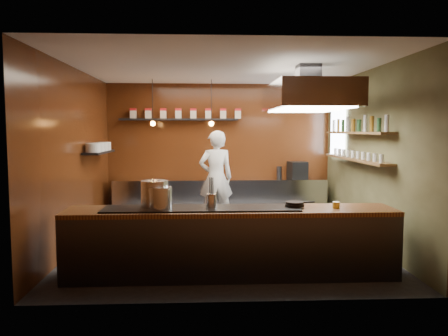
{
  "coord_description": "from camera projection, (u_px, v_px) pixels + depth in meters",
  "views": [
    {
      "loc": [
        -0.37,
        -7.35,
        1.97
      ],
      "look_at": [
        -0.0,
        0.4,
        1.29
      ],
      "focal_mm": 35.0,
      "sensor_mm": 36.0,
      "label": 1
    }
  ],
  "objects": [
    {
      "name": "floor",
      "position": [
        225.0,
        245.0,
        7.5
      ],
      "size": [
        5.0,
        5.0,
        0.0
      ],
      "primitive_type": "plane",
      "color": "black",
      "rests_on": "ground"
    },
    {
      "name": "back_wall",
      "position": [
        220.0,
        151.0,
        9.86
      ],
      "size": [
        5.0,
        0.0,
        5.0
      ],
      "primitive_type": "plane",
      "rotation": [
        1.57,
        0.0,
        0.0
      ],
      "color": "#3F1B0B",
      "rests_on": "ground"
    },
    {
      "name": "left_wall",
      "position": [
        75.0,
        158.0,
        7.25
      ],
      "size": [
        0.0,
        5.0,
        5.0
      ],
      "primitive_type": "plane",
      "rotation": [
        1.57,
        0.0,
        1.57
      ],
      "color": "#3F1B0B",
      "rests_on": "ground"
    },
    {
      "name": "right_wall",
      "position": [
        370.0,
        157.0,
        7.49
      ],
      "size": [
        0.0,
        5.0,
        5.0
      ],
      "primitive_type": "plane",
      "rotation": [
        1.57,
        0.0,
        -1.57
      ],
      "color": "#464728",
      "rests_on": "ground"
    },
    {
      "name": "ceiling",
      "position": [
        225.0,
        68.0,
        7.24
      ],
      "size": [
        5.0,
        5.0,
        0.0
      ],
      "primitive_type": "plane",
      "rotation": [
        3.14,
        0.0,
        0.0
      ],
      "color": "silver",
      "rests_on": "back_wall"
    },
    {
      "name": "window_pane",
      "position": [
        338.0,
        133.0,
        9.14
      ],
      "size": [
        0.0,
        1.0,
        1.0
      ],
      "primitive_type": "plane",
      "rotation": [
        1.57,
        0.0,
        -1.57
      ],
      "color": "white",
      "rests_on": "right_wall"
    },
    {
      "name": "prep_counter",
      "position": [
        220.0,
        199.0,
        9.62
      ],
      "size": [
        4.6,
        0.65,
        0.9
      ],
      "primitive_type": "cube",
      "color": "silver",
      "rests_on": "floor"
    },
    {
      "name": "pass_counter",
      "position": [
        231.0,
        242.0,
        5.86
      ],
      "size": [
        4.4,
        0.72,
        0.94
      ],
      "color": "#38383D",
      "rests_on": "floor"
    },
    {
      "name": "tin_shelf",
      "position": [
        179.0,
        119.0,
        9.61
      ],
      "size": [
        2.6,
        0.26,
        0.04
      ],
      "primitive_type": "cube",
      "color": "black",
      "rests_on": "back_wall"
    },
    {
      "name": "plate_shelf",
      "position": [
        99.0,
        152.0,
        8.25
      ],
      "size": [
        0.3,
        1.4,
        0.04
      ],
      "primitive_type": "cube",
      "color": "black",
      "rests_on": "left_wall"
    },
    {
      "name": "bottle_shelf_upper",
      "position": [
        356.0,
        133.0,
        7.74
      ],
      "size": [
        0.26,
        2.8,
        0.04
      ],
      "primitive_type": "cube",
      "color": "brown",
      "rests_on": "right_wall"
    },
    {
      "name": "bottle_shelf_lower",
      "position": [
        355.0,
        159.0,
        7.78
      ],
      "size": [
        0.26,
        2.8,
        0.04
      ],
      "primitive_type": "cube",
      "color": "brown",
      "rests_on": "right_wall"
    },
    {
      "name": "extractor_hood",
      "position": [
        308.0,
        96.0,
        6.94
      ],
      "size": [
        1.2,
        2.0,
        0.72
      ],
      "color": "#38383D",
      "rests_on": "ceiling"
    },
    {
      "name": "pendant_left",
      "position": [
        153.0,
        121.0,
        8.94
      ],
      "size": [
        0.1,
        0.1,
        0.95
      ],
      "color": "black",
      "rests_on": "ceiling"
    },
    {
      "name": "pendant_right",
      "position": [
        211.0,
        121.0,
        8.99
      ],
      "size": [
        0.1,
        0.1,
        0.95
      ],
      "color": "black",
      "rests_on": "ceiling"
    },
    {
      "name": "storage_tins",
      "position": [
        186.0,
        113.0,
        9.61
      ],
      "size": [
        2.43,
        0.13,
        0.22
      ],
      "color": "#C1B5A0",
      "rests_on": "tin_shelf"
    },
    {
      "name": "plate_stacks",
      "position": [
        99.0,
        147.0,
        8.24
      ],
      "size": [
        0.26,
        1.16,
        0.16
      ],
      "color": "silver",
      "rests_on": "plate_shelf"
    },
    {
      "name": "bottles",
      "position": [
        356.0,
        125.0,
        7.73
      ],
      "size": [
        0.06,
        2.66,
        0.24
      ],
      "color": "silver",
      "rests_on": "bottle_shelf_upper"
    },
    {
      "name": "wine_glasses",
      "position": [
        355.0,
        154.0,
        7.77
      ],
      "size": [
        0.07,
        2.37,
        0.13
      ],
      "color": "silver",
      "rests_on": "bottle_shelf_lower"
    },
    {
      "name": "stockpot_large",
      "position": [
        155.0,
        194.0,
        5.83
      ],
      "size": [
        0.42,
        0.42,
        0.36
      ],
      "primitive_type": "cylinder",
      "rotation": [
        0.0,
        0.0,
        -0.18
      ],
      "color": "silver",
      "rests_on": "pass_counter"
    },
    {
      "name": "stockpot_small",
      "position": [
        160.0,
        198.0,
        5.71
      ],
      "size": [
        0.39,
        0.39,
        0.29
      ],
      "primitive_type": "cylinder",
      "rotation": [
        0.0,
        0.0,
        0.34
      ],
      "color": "silver",
      "rests_on": "pass_counter"
    },
    {
      "name": "utensil_crock",
      "position": [
        211.0,
        201.0,
        5.82
      ],
      "size": [
        0.17,
        0.17,
        0.18
      ],
      "primitive_type": "cylinder",
      "rotation": [
        0.0,
        0.0,
        0.31
      ],
      "color": "silver",
      "rests_on": "pass_counter"
    },
    {
      "name": "frying_pan",
      "position": [
        295.0,
        204.0,
        5.88
      ],
      "size": [
        0.42,
        0.26,
        0.06
      ],
      "color": "black",
      "rests_on": "pass_counter"
    },
    {
      "name": "butter_jar",
      "position": [
        336.0,
        205.0,
        5.86
      ],
      "size": [
        0.1,
        0.1,
        0.09
      ],
      "primitive_type": "cylinder",
      "rotation": [
        0.0,
        0.0,
        0.03
      ],
      "color": "yellow",
      "rests_on": "pass_counter"
    },
    {
      "name": "espresso_machine",
      "position": [
        297.0,
        170.0,
        9.65
      ],
      "size": [
        0.43,
        0.42,
        0.37
      ],
      "primitive_type": "cube",
      "rotation": [
        0.0,
        0.0,
        0.19
      ],
      "color": "black",
      "rests_on": "prep_counter"
    },
    {
      "name": "chef",
      "position": [
        216.0,
        178.0,
        9.07
      ],
      "size": [
        0.79,
        0.59,
        1.96
      ],
      "primitive_type": "imported",
      "rotation": [
        0.0,
        0.0,
        3.33
      ],
      "color": "white",
      "rests_on": "floor"
    }
  ]
}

